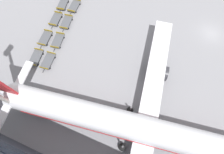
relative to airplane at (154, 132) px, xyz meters
The scene contains 10 objects.
ground_plane 22.59m from the airplane, 166.66° to the left, with size 500.00×500.00×0.00m, color gray.
airplane is the anchor object (origin of this frame).
baggage_dolly_row_near_col_b 29.52m from the airplane, 125.87° to the right, with size 3.94×2.16×0.92m.
baggage_dolly_row_near_col_c 26.81m from the airplane, 119.74° to the right, with size 3.93×2.01×0.92m.
baggage_dolly_row_near_col_d 24.46m from the airplane, 110.87° to the right, with size 3.93×2.00×0.92m.
baggage_dolly_row_near_col_e 22.68m from the airplane, 101.61° to the right, with size 3.94×2.12×0.92m.
baggage_dolly_row_mid_a_col_b 27.85m from the airplane, 129.40° to the right, with size 3.92×1.92×0.92m.
baggage_dolly_row_mid_a_col_c 24.98m from the airplane, 122.57° to the right, with size 3.94×2.12×0.92m.
baggage_dolly_row_mid_a_col_d 22.40m from the airplane, 113.96° to the right, with size 3.94×2.14×0.92m.
baggage_dolly_row_mid_a_col_e 20.52m from the airplane, 103.49° to the right, with size 3.93×1.98×0.92m.
Camera 1 is at (26.24, -9.27, 26.68)m, focal length 28.00 mm.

